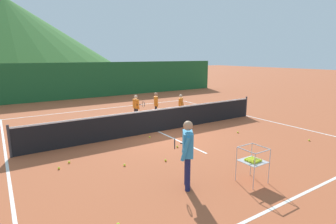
# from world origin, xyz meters

# --- Properties ---
(ground_plane) EXTENTS (120.00, 120.00, 0.00)m
(ground_plane) POSITION_xyz_m (0.00, 0.00, 0.00)
(ground_plane) COLOR #B25633
(line_baseline_near) EXTENTS (11.02, 0.08, 0.01)m
(line_baseline_near) POSITION_xyz_m (0.00, -6.27, 0.00)
(line_baseline_near) COLOR white
(line_baseline_near) RESTS_ON ground
(line_baseline_far) EXTENTS (11.02, 0.08, 0.01)m
(line_baseline_far) POSITION_xyz_m (0.00, 6.08, 0.00)
(line_baseline_far) COLOR white
(line_baseline_far) RESTS_ON ground
(line_sideline_west) EXTENTS (0.08, 12.35, 0.01)m
(line_sideline_west) POSITION_xyz_m (-5.51, 0.00, 0.00)
(line_sideline_west) COLOR white
(line_sideline_west) RESTS_ON ground
(line_sideline_east) EXTENTS (0.08, 12.35, 0.01)m
(line_sideline_east) POSITION_xyz_m (5.51, 0.00, 0.00)
(line_sideline_east) COLOR white
(line_sideline_east) RESTS_ON ground
(line_service_center) EXTENTS (0.08, 6.17, 0.01)m
(line_service_center) POSITION_xyz_m (0.00, 0.00, 0.00)
(line_service_center) COLOR white
(line_service_center) RESTS_ON ground
(tennis_net) EXTENTS (10.81, 0.08, 1.05)m
(tennis_net) POSITION_xyz_m (0.00, 0.00, 0.50)
(tennis_net) COLOR #333338
(tennis_net) RESTS_ON ground
(instructor) EXTENTS (0.56, 0.82, 1.66)m
(instructor) POSITION_xyz_m (-1.92, -4.55, 0.99)
(instructor) COLOR #191E4C
(instructor) RESTS_ON ground
(student_0) EXTENTS (0.40, 0.63, 1.27)m
(student_0) POSITION_xyz_m (0.10, 2.24, 0.77)
(student_0) COLOR black
(student_0) RESTS_ON ground
(student_1) EXTENTS (0.41, 0.52, 1.32)m
(student_1) POSITION_xyz_m (1.19, 2.20, 0.79)
(student_1) COLOR black
(student_1) RESTS_ON ground
(student_2) EXTENTS (0.46, 0.42, 1.21)m
(student_2) POSITION_xyz_m (2.29, 1.57, 0.73)
(student_2) COLOR silver
(student_2) RESTS_ON ground
(ball_cart) EXTENTS (0.58, 0.58, 0.90)m
(ball_cart) POSITION_xyz_m (-0.37, -5.21, 0.58)
(ball_cart) COLOR #B7B7BC
(ball_cart) RESTS_ON ground
(tennis_ball_0) EXTENTS (0.07, 0.07, 0.07)m
(tennis_ball_0) POSITION_xyz_m (-1.47, -2.90, 0.03)
(tennis_ball_0) COLOR yellow
(tennis_ball_0) RESTS_ON ground
(tennis_ball_1) EXTENTS (0.07, 0.07, 0.07)m
(tennis_ball_1) POSITION_xyz_m (-4.30, -1.76, 0.03)
(tennis_ball_1) COLOR yellow
(tennis_ball_1) RESTS_ON ground
(tennis_ball_3) EXTENTS (0.07, 0.07, 0.07)m
(tennis_ball_3) POSITION_xyz_m (-0.74, -0.60, 0.03)
(tennis_ball_3) COLOR yellow
(tennis_ball_3) RESTS_ON ground
(tennis_ball_4) EXTENTS (0.07, 0.07, 0.07)m
(tennis_ball_4) POSITION_xyz_m (2.65, -1.97, 0.03)
(tennis_ball_4) COLOR yellow
(tennis_ball_4) RESTS_ON ground
(tennis_ball_5) EXTENTS (0.07, 0.07, 0.07)m
(tennis_ball_5) POSITION_xyz_m (-3.95, -1.47, 0.03)
(tennis_ball_5) COLOR yellow
(tennis_ball_5) RESTS_ON ground
(tennis_ball_6) EXTENTS (0.07, 0.07, 0.07)m
(tennis_ball_6) POSITION_xyz_m (-0.47, -2.07, 0.03)
(tennis_ball_6) COLOR yellow
(tennis_ball_6) RESTS_ON ground
(tennis_ball_7) EXTENTS (0.07, 0.07, 0.07)m
(tennis_ball_7) POSITION_xyz_m (-2.66, -2.55, 0.03)
(tennis_ball_7) COLOR yellow
(tennis_ball_7) RESTS_ON ground
(tennis_ball_8) EXTENTS (0.07, 0.07, 0.07)m
(tennis_ball_8) POSITION_xyz_m (4.08, -4.17, 0.03)
(tennis_ball_8) COLOR yellow
(tennis_ball_8) RESTS_ON ground
(tennis_ball_9) EXTENTS (0.07, 0.07, 0.07)m
(tennis_ball_9) POSITION_xyz_m (-3.90, -5.06, 0.03)
(tennis_ball_9) COLOR yellow
(tennis_ball_9) RESTS_ON ground
(windscreen_fence) EXTENTS (24.25, 0.08, 2.66)m
(windscreen_fence) POSITION_xyz_m (0.00, 10.79, 1.33)
(windscreen_fence) COLOR #1E5B2D
(windscreen_fence) RESTS_ON ground
(hill_0) EXTENTS (59.86, 59.86, 18.99)m
(hill_0) POSITION_xyz_m (-1.25, 78.83, 9.49)
(hill_0) COLOR #38702D
(hill_0) RESTS_ON ground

